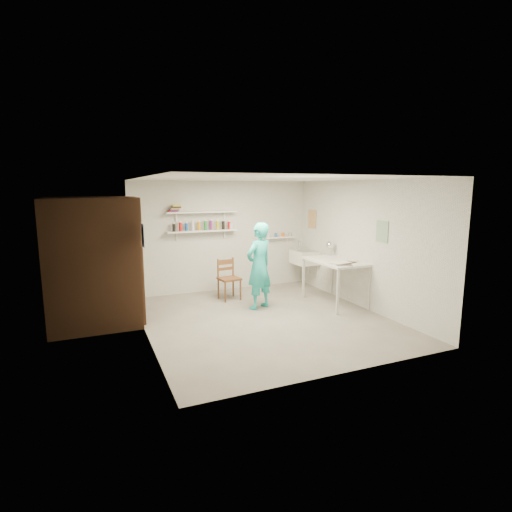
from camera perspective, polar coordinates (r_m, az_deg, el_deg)
name	(u,v)px	position (r m, az deg, el deg)	size (l,w,h in m)	color
floor	(265,320)	(7.03, 1.30, -9.06)	(4.00, 4.50, 0.02)	slate
ceiling	(266,178)	(6.65, 1.38, 11.08)	(4.00, 4.50, 0.02)	silver
wall_back	(223,236)	(8.82, -4.76, 2.84)	(4.00, 0.02, 2.40)	silver
wall_front	(345,279)	(4.81, 12.59, -3.16)	(4.00, 0.02, 2.40)	silver
wall_left	(143,259)	(6.19, -15.85, -0.44)	(0.02, 4.50, 2.40)	silver
wall_right	(362,244)	(7.78, 14.95, 1.61)	(0.02, 4.50, 2.40)	silver
doorway_recess	(136,261)	(7.25, -16.71, -0.64)	(0.02, 0.90, 2.00)	black
corridor_box	(92,261)	(7.20, -22.34, -0.62)	(1.40, 1.50, 2.10)	brown
door_lintel	(135,200)	(7.15, -16.96, 7.68)	(0.06, 1.05, 0.10)	brown
door_jamb_near	(141,266)	(6.77, -16.05, -1.33)	(0.06, 0.10, 2.00)	brown
door_jamb_far	(134,256)	(7.75, -16.99, -0.01)	(0.06, 0.10, 2.00)	brown
shelf_lower	(202,231)	(8.54, -7.69, 3.57)	(1.50, 0.22, 0.03)	white
shelf_upper	(202,212)	(8.50, -7.75, 6.25)	(1.50, 0.22, 0.03)	white
ledge_shelf	(279,237)	(9.26, 3.38, 2.68)	(0.70, 0.14, 0.03)	white
poster_left	(143,235)	(6.19, -15.86, 2.84)	(0.01, 0.28, 0.36)	#334C7F
poster_right_a	(312,219)	(9.20, 8.01, 5.25)	(0.01, 0.34, 0.42)	#995933
poster_right_b	(382,231)	(7.31, 17.57, 3.36)	(0.01, 0.30, 0.38)	#3F724C
belfast_sink	(304,257)	(9.10, 6.93, -0.17)	(0.48, 0.60, 0.30)	white
man	(259,266)	(7.44, 0.44, -1.43)	(0.59, 0.39, 1.63)	#25BBB5
wall_clock	(259,250)	(7.61, 0.43, 0.89)	(0.29, 0.29, 0.04)	#F2EAA5
wooden_chair	(229,279)	(8.12, -3.84, -3.26)	(0.40, 0.38, 0.86)	brown
work_table	(335,282)	(7.96, 11.18, -3.69)	(0.78, 1.30, 0.87)	silver
desk_lamp	(330,245)	(8.38, 10.54, 1.56)	(0.16, 0.16, 0.16)	silver
spray_cans	(202,226)	(8.53, -7.71, 4.23)	(1.32, 0.06, 0.17)	black
book_stack	(175,208)	(8.37, -11.49, 6.67)	(0.26, 0.14, 0.14)	red
ledge_pots	(280,235)	(9.26, 3.38, 3.05)	(0.48, 0.07, 0.09)	silver
papers	(335,260)	(7.87, 11.28, -0.54)	(0.30, 0.22, 0.02)	silver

